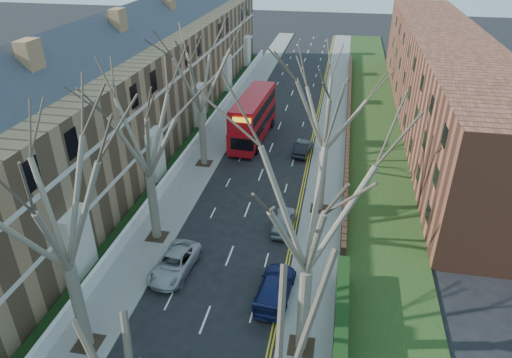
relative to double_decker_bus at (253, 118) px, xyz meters
The scene contains 16 objects.
pavement_left 5.93m from the double_decker_bus, 132.77° to the left, with size 3.00×102.00×0.12m, color slate.
pavement_right 9.47m from the double_decker_bus, 25.97° to the left, with size 3.00×102.00×0.12m, color slate.
terrace_left 12.47m from the double_decker_bus, 160.76° to the right, with size 9.70×78.00×13.60m.
flats_right 21.47m from the double_decker_bus, 22.14° to the left, with size 13.97×54.00×10.00m.
front_wall_left 6.89m from the double_decker_bus, 143.56° to the right, with size 0.30×78.00×1.00m.
grass_verge_right 13.56m from the double_decker_bus, 17.51° to the left, with size 6.00×102.00×0.06m.
tree_left_mid 30.06m from the double_decker_bus, 96.75° to the right, with size 10.50×10.50×14.71m.
tree_left_far 20.49m from the double_decker_bus, 100.24° to the right, with size 10.15×10.15×14.22m.
tree_left_dist 10.63m from the double_decker_bus, 116.18° to the right, with size 10.50×10.50×14.71m.
tree_right_mid 29.05m from the double_decker_bus, 73.53° to the right, with size 10.50×10.50×14.71m.
tree_right_far 16.73m from the double_decker_bus, 58.42° to the right, with size 10.15×10.15×14.22m.
double_decker_bus is the anchor object (origin of this frame).
car_left_far 22.32m from the double_decker_bus, 92.24° to the right, with size 2.20×4.76×1.32m, color #A5A7AB.
car_right_near 24.09m from the double_decker_bus, 75.63° to the right, with size 2.00×4.91×1.43m, color navy.
car_right_mid 16.97m from the double_decker_bus, 71.07° to the right, with size 1.61×3.99×1.36m, color gray.
car_right_far 6.45m from the double_decker_bus, 26.33° to the right, with size 1.38×3.95×1.30m, color black.
Camera 1 is at (6.55, -9.29, 20.01)m, focal length 32.00 mm.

